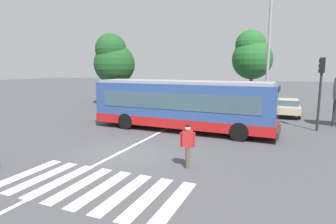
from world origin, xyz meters
TOP-DOWN VIEW (x-y plane):
  - ground_plane at (0.00, 0.00)m, footprint 160.00×160.00m
  - city_transit_bus at (0.66, 5.65)m, footprint 11.31×2.96m
  - pedestrian_crossing_street at (3.11, -0.49)m, footprint 0.56×0.37m
  - parked_car_red at (-6.82, 14.16)m, footprint 1.96×4.54m
  - parked_car_black at (-4.10, 13.82)m, footprint 1.91×4.52m
  - parked_car_teal at (-1.34, 13.99)m, footprint 1.88×4.50m
  - parked_car_charcoal at (1.34, 14.04)m, footprint 1.93×4.53m
  - parked_car_blue at (3.90, 14.09)m, footprint 2.17×4.63m
  - parked_car_champagne at (6.71, 13.96)m, footprint 1.91×4.52m
  - traffic_light_far_corner at (8.39, 8.67)m, footprint 0.33×0.32m
  - twin_arm_street_lamp at (5.20, 11.12)m, footprint 4.54×0.32m
  - background_tree_left at (-9.97, 14.29)m, footprint 4.21×4.21m
  - background_tree_right at (3.10, 19.98)m, footprint 4.13×4.13m
  - crosswalk_painted_stripes at (0.77, -3.33)m, footprint 6.24×3.02m
  - lane_center_line at (-0.37, 2.00)m, footprint 0.16×24.00m

SIDE VIEW (x-z plane):
  - ground_plane at x=0.00m, z-range 0.00..0.00m
  - lane_center_line at x=-0.37m, z-range 0.00..0.01m
  - crosswalk_painted_stripes at x=0.77m, z-range 0.00..0.01m
  - parked_car_red at x=-6.82m, z-range 0.09..1.44m
  - parked_car_black at x=-4.10m, z-range 0.09..1.44m
  - parked_car_teal at x=-1.34m, z-range 0.09..1.44m
  - parked_car_charcoal at x=1.34m, z-range 0.09..1.44m
  - parked_car_blue at x=3.90m, z-range 0.09..1.44m
  - parked_car_champagne at x=6.71m, z-range 0.09..1.44m
  - pedestrian_crossing_street at x=3.11m, z-range 0.11..1.83m
  - city_transit_bus at x=0.66m, z-range 0.06..3.12m
  - traffic_light_far_corner at x=8.39m, z-range 0.77..5.20m
  - background_tree_left at x=-9.97m, z-range 1.02..8.31m
  - background_tree_right at x=3.10m, z-range 1.28..9.00m
  - twin_arm_street_lamp at x=5.20m, z-range 1.07..11.07m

